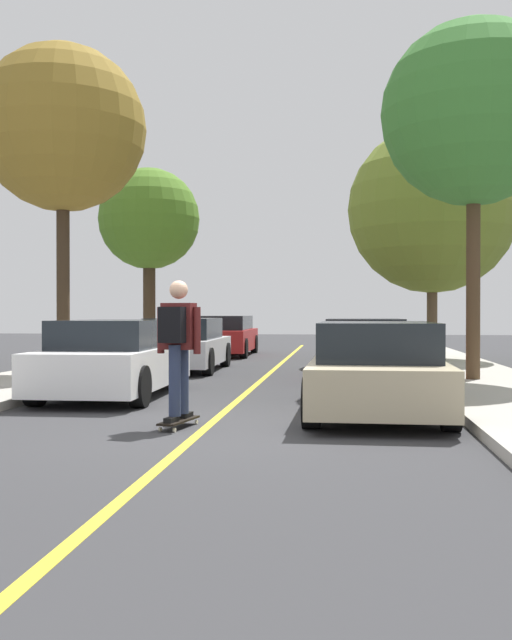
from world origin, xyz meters
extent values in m
plane|color=#353538|center=(0.00, 0.00, 0.00)|extent=(80.00, 80.00, 0.00)
cube|color=gold|center=(0.00, 4.00, 0.00)|extent=(0.12, 39.20, 0.01)
cube|color=white|center=(-2.18, 3.23, 0.51)|extent=(1.79, 4.25, 0.66)
cube|color=black|center=(-2.18, 3.35, 1.07)|extent=(1.56, 2.81, 0.47)
cylinder|color=black|center=(-1.35, 1.82, 0.32)|extent=(0.22, 0.64, 0.64)
cylinder|color=black|center=(-2.98, 1.81, 0.32)|extent=(0.22, 0.64, 0.64)
cylinder|color=black|center=(-1.37, 4.66, 0.32)|extent=(0.22, 0.64, 0.64)
cylinder|color=black|center=(-3.00, 4.65, 0.32)|extent=(0.22, 0.64, 0.64)
cube|color=#B7B7BC|center=(-2.18, 8.94, 0.49)|extent=(1.82, 4.29, 0.62)
cube|color=black|center=(-2.17, 8.88, 1.05)|extent=(1.58, 2.58, 0.50)
cylinder|color=black|center=(-1.34, 7.53, 0.32)|extent=(0.23, 0.64, 0.64)
cylinder|color=black|center=(-2.96, 7.50, 0.32)|extent=(0.23, 0.64, 0.64)
cylinder|color=black|center=(-1.39, 10.39, 0.32)|extent=(0.23, 0.64, 0.64)
cylinder|color=black|center=(-3.01, 10.36, 0.32)|extent=(0.23, 0.64, 0.64)
cube|color=maroon|center=(-2.18, 15.49, 0.53)|extent=(1.80, 4.68, 0.69)
cube|color=black|center=(-2.18, 15.48, 1.10)|extent=(1.57, 3.09, 0.46)
cylinder|color=black|center=(-1.35, 13.88, 0.32)|extent=(0.23, 0.64, 0.64)
cylinder|color=black|center=(-2.95, 13.86, 0.32)|extent=(0.23, 0.64, 0.64)
cylinder|color=black|center=(-1.40, 17.13, 0.32)|extent=(0.23, 0.64, 0.64)
cylinder|color=black|center=(-3.00, 17.10, 0.32)|extent=(0.23, 0.64, 0.64)
cube|color=#BCAD89|center=(2.18, 1.70, 0.48)|extent=(1.88, 4.63, 0.60)
cube|color=black|center=(2.17, 1.61, 1.04)|extent=(1.63, 2.84, 0.52)
cylinder|color=black|center=(1.36, 3.31, 0.32)|extent=(0.23, 0.64, 0.64)
cylinder|color=black|center=(3.04, 3.28, 0.32)|extent=(0.23, 0.64, 0.64)
cylinder|color=black|center=(1.31, 0.11, 0.32)|extent=(0.23, 0.64, 0.64)
cylinder|color=black|center=(2.99, 0.08, 0.32)|extent=(0.23, 0.64, 0.64)
cube|color=maroon|center=(2.18, 7.15, 0.49)|extent=(1.83, 4.60, 0.62)
cube|color=black|center=(2.17, 7.04, 1.05)|extent=(1.60, 2.93, 0.51)
cylinder|color=black|center=(1.35, 8.75, 0.32)|extent=(0.22, 0.64, 0.64)
cylinder|color=black|center=(3.02, 8.74, 0.32)|extent=(0.22, 0.64, 0.64)
cylinder|color=black|center=(1.33, 5.57, 0.32)|extent=(0.22, 0.64, 0.64)
cylinder|color=black|center=(3.00, 5.56, 0.32)|extent=(0.22, 0.64, 0.64)
cylinder|color=#3D2D1E|center=(-4.24, 6.18, 2.16)|extent=(0.28, 0.28, 4.03)
sphere|color=olive|center=(-4.24, 6.18, 5.39)|extent=(3.55, 3.55, 3.55)
cylinder|color=#3D2D1E|center=(-4.24, 13.31, 1.86)|extent=(0.38, 0.38, 3.44)
sphere|color=#4C7A23|center=(-4.24, 13.31, 4.36)|extent=(3.14, 3.14, 3.14)
cylinder|color=#4C3823|center=(4.24, 5.73, 2.11)|extent=(0.27, 0.27, 3.95)
sphere|color=#3D7F33|center=(4.24, 5.73, 5.33)|extent=(3.59, 3.59, 3.59)
cylinder|color=brown|center=(4.24, 12.15, 1.49)|extent=(0.29, 0.29, 2.70)
sphere|color=olive|center=(4.24, 12.15, 4.36)|extent=(4.74, 4.74, 4.74)
cylinder|color=#B2140F|center=(-3.68, 7.96, 0.42)|extent=(0.20, 0.20, 0.55)
sphere|color=#B2140F|center=(-3.68, 7.96, 0.75)|extent=(0.18, 0.18, 0.18)
cube|color=black|center=(-0.33, -0.02, 0.09)|extent=(0.38, 0.87, 0.02)
cylinder|color=beige|center=(-0.36, 0.33, 0.03)|extent=(0.04, 0.06, 0.06)
cylinder|color=beige|center=(-0.17, 0.29, 0.03)|extent=(0.04, 0.06, 0.06)
cylinder|color=beige|center=(-0.50, -0.34, 0.03)|extent=(0.04, 0.06, 0.06)
cylinder|color=beige|center=(-0.31, -0.37, 0.03)|extent=(0.04, 0.06, 0.06)
cube|color=#99999E|center=(-0.27, 0.31, 0.07)|extent=(0.11, 0.06, 0.02)
cube|color=#99999E|center=(-0.40, -0.35, 0.07)|extent=(0.11, 0.06, 0.02)
cube|color=black|center=(-0.29, 0.20, 0.13)|extent=(0.15, 0.27, 0.06)
cube|color=black|center=(-0.38, -0.24, 0.13)|extent=(0.15, 0.27, 0.06)
cylinder|color=#283351|center=(-0.31, 0.10, 0.60)|extent=(0.18, 0.18, 0.87)
cylinder|color=#283351|center=(-0.36, -0.14, 0.60)|extent=(0.18, 0.18, 0.87)
cube|color=#511919|center=(-0.33, -0.02, 1.27)|extent=(0.44, 0.29, 0.58)
sphere|color=tan|center=(-0.33, -0.02, 1.72)|extent=(0.23, 0.23, 0.23)
cylinder|color=#511919|center=(-0.57, 0.03, 1.22)|extent=(0.11, 0.11, 0.58)
cylinder|color=#511919|center=(-0.09, -0.07, 1.22)|extent=(0.11, 0.11, 0.58)
cube|color=black|center=(-0.37, -0.22, 1.29)|extent=(0.33, 0.24, 0.44)
camera|label=1|loc=(1.66, -8.96, 1.43)|focal=41.18mm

